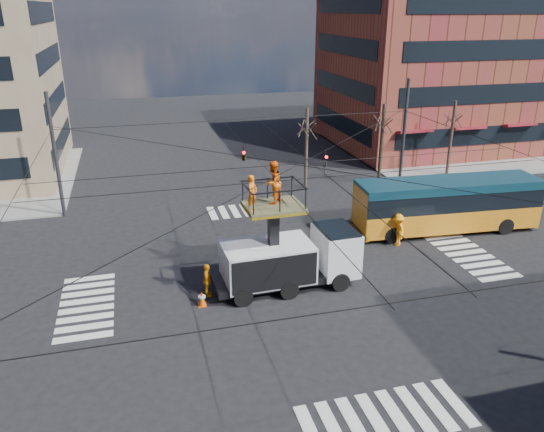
{
  "coord_description": "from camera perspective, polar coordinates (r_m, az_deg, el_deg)",
  "views": [
    {
      "loc": [
        -7.25,
        -22.49,
        12.69
      ],
      "look_at": [
        -0.65,
        2.13,
        2.61
      ],
      "focal_mm": 35.0,
      "sensor_mm": 36.0,
      "label": 1
    }
  ],
  "objects": [
    {
      "name": "traffic_cone",
      "position": [
        24.53,
        -7.55,
        -8.81
      ],
      "size": [
        0.36,
        0.36,
        0.72
      ],
      "primitive_type": "cone",
      "color": "#D44608",
      "rests_on": "ground"
    },
    {
      "name": "worker_ground",
      "position": [
        25.04,
        -6.99,
        -6.88
      ],
      "size": [
        0.56,
        1.02,
        1.65
      ],
      "primitive_type": "imported",
      "rotation": [
        0.0,
        0.0,
        1.4
      ],
      "color": "#FFA110",
      "rests_on": "ground"
    },
    {
      "name": "flagger",
      "position": [
        30.79,
        13.38,
        -1.46
      ],
      "size": [
        0.79,
        1.27,
        1.9
      ],
      "primitive_type": "imported",
      "rotation": [
        0.0,
        0.0,
        -1.64
      ],
      "color": "orange",
      "rests_on": "ground"
    },
    {
      "name": "sidewalk_ne",
      "position": [
        53.37,
        17.61,
        6.87
      ],
      "size": [
        18.0,
        18.0,
        0.12
      ],
      "primitive_type": "cube",
      "color": "slate",
      "rests_on": "ground"
    },
    {
      "name": "tree_b",
      "position": [
        41.15,
        11.84,
        9.82
      ],
      "size": [
        2.0,
        2.0,
        6.0
      ],
      "color": "#382B21",
      "rests_on": "ground"
    },
    {
      "name": "utility_truck",
      "position": [
        25.23,
        1.89,
        -3.4
      ],
      "size": [
        7.07,
        2.84,
        6.28
      ],
      "rotation": [
        0.0,
        0.0,
        0.03
      ],
      "color": "black",
      "rests_on": "ground"
    },
    {
      "name": "building_ne",
      "position": [
        55.18,
        17.68,
        14.69
      ],
      "size": [
        20.06,
        16.06,
        14.0
      ],
      "color": "brown",
      "rests_on": "ground"
    },
    {
      "name": "overhead_network",
      "position": [
        25.42,
        2.28,
        2.25
      ],
      "size": [
        24.24,
        24.24,
        8.0
      ],
      "color": "#2D2D30",
      "rests_on": "ground"
    },
    {
      "name": "tree_c",
      "position": [
        44.14,
        18.94,
        9.9
      ],
      "size": [
        2.0,
        2.0,
        6.0
      ],
      "color": "#382B21",
      "rests_on": "ground"
    },
    {
      "name": "tree_a",
      "position": [
        38.86,
        3.77,
        9.55
      ],
      "size": [
        2.0,
        2.0,
        6.0
      ],
      "color": "#382B21",
      "rests_on": "ground"
    },
    {
      "name": "crosswalks",
      "position": [
        26.81,
        2.54,
        -6.67
      ],
      "size": [
        22.4,
        22.4,
        0.02
      ],
      "primitive_type": null,
      "color": "silver",
      "rests_on": "ground"
    },
    {
      "name": "city_bus",
      "position": [
        33.37,
        18.28,
        1.25
      ],
      "size": [
        11.2,
        3.38,
        3.2
      ],
      "rotation": [
        0.0,
        0.0,
        -0.07
      ],
      "color": "#C57412",
      "rests_on": "ground"
    },
    {
      "name": "ground",
      "position": [
        26.82,
        2.54,
        -6.69
      ],
      "size": [
        120.0,
        120.0,
        0.0
      ],
      "primitive_type": "plane",
      "color": "black",
      "rests_on": "ground"
    }
  ]
}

